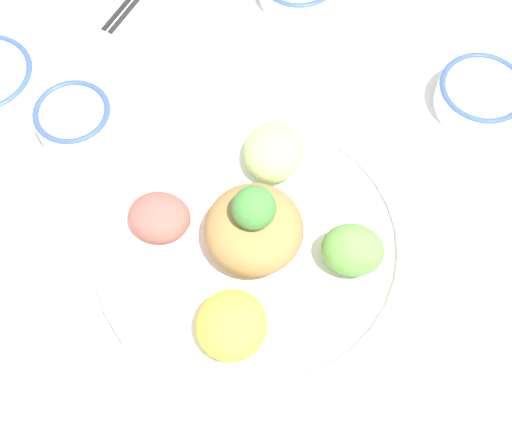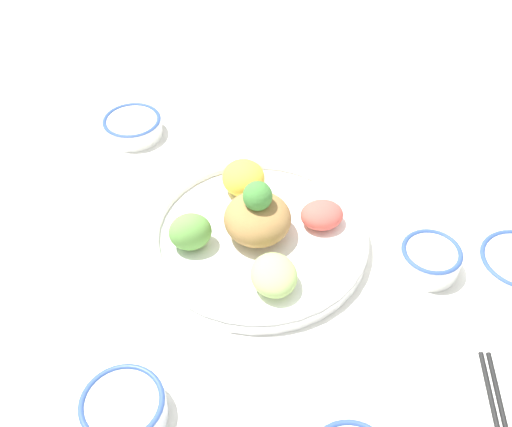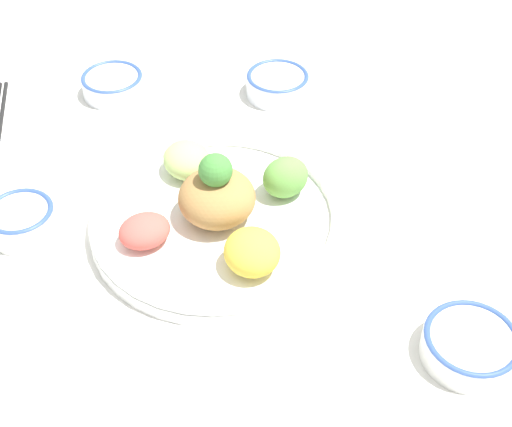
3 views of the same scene
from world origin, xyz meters
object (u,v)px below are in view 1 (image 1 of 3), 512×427
sauce_bowl_red (480,95)px  serving_spoon_main (376,24)px  sauce_bowl_far (75,120)px  salad_platter (255,241)px

sauce_bowl_red → serving_spoon_main: 0.17m
sauce_bowl_far → serving_spoon_main: size_ratio=0.76×
salad_platter → sauce_bowl_red: size_ratio=3.31×
salad_platter → serving_spoon_main: bearing=-133.2°
sauce_bowl_far → serving_spoon_main: bearing=-173.1°
salad_platter → sauce_bowl_red: bearing=-161.2°
serving_spoon_main → sauce_bowl_far: bearing=65.6°
sauce_bowl_red → serving_spoon_main: bearing=-65.8°
sauce_bowl_red → sauce_bowl_far: sauce_bowl_far is taller
sauce_bowl_far → serving_spoon_main: 0.40m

